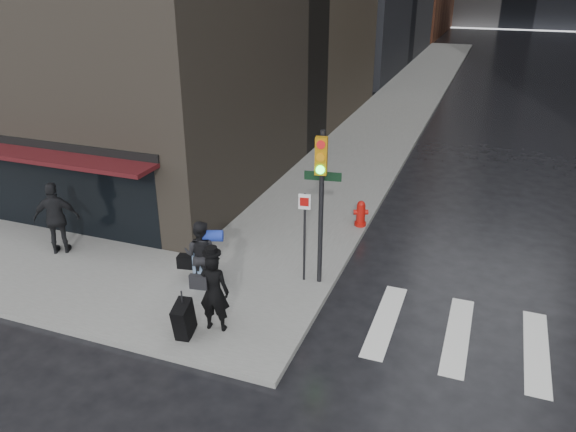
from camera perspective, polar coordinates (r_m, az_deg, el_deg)
name	(u,v)px	position (r m, az deg, el deg)	size (l,w,h in m)	color
ground	(227,313)	(13.31, -6.18, -9.77)	(140.00, 140.00, 0.00)	black
sidewalk_left	(413,91)	(37.87, 12.58, 12.34)	(4.00, 50.00, 0.15)	slate
storefront	(35,177)	(17.78, -24.30, 3.65)	(8.40, 1.11, 2.83)	black
man_overcoat	(208,296)	(12.09, -8.16, -8.08)	(1.04, 1.14, 2.02)	black
man_jeans	(200,254)	(13.78, -8.89, -3.79)	(1.25, 0.79, 1.72)	black
man_greycoat	(57,218)	(16.35, -22.44, -0.22)	(1.28, 1.01, 2.03)	black
traffic_light	(320,189)	(13.03, 3.23, 2.75)	(0.96, 0.51, 3.88)	black
fire_hydrant	(361,215)	(17.10, 7.40, 0.14)	(0.47, 0.35, 0.80)	#AB100A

